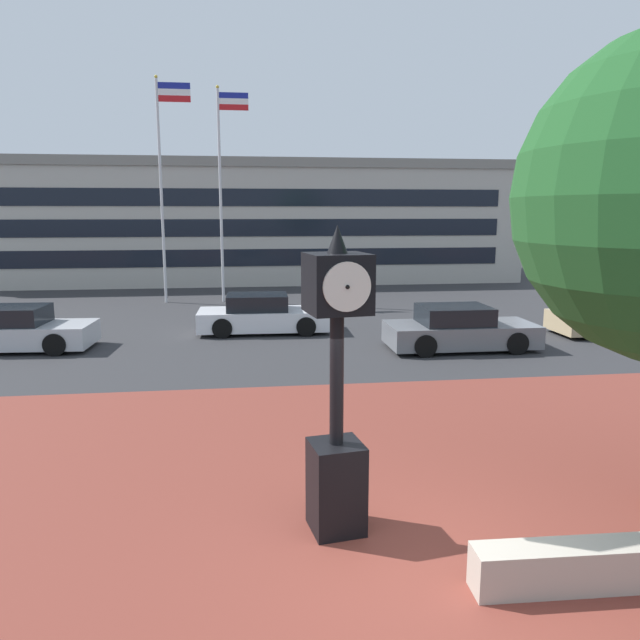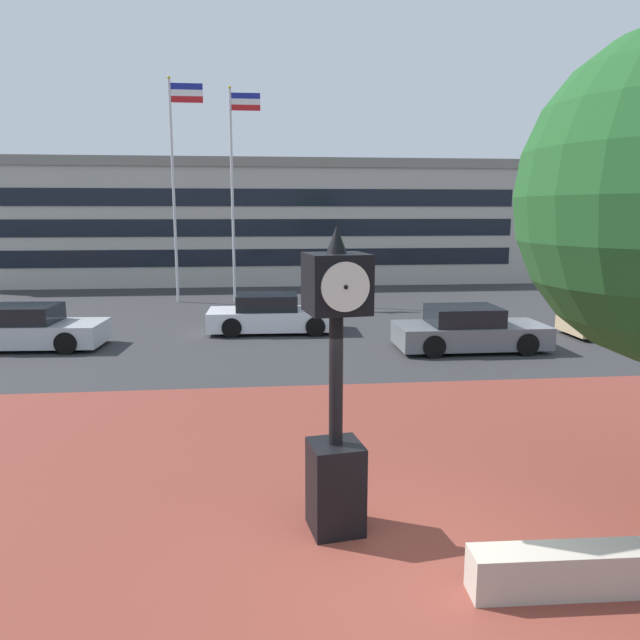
# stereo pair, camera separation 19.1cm
# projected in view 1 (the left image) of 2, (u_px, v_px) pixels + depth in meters

# --- Properties ---
(ground_plane) EXTENTS (200.00, 200.00, 0.00)m
(ground_plane) POSITION_uv_depth(u_px,v_px,m) (424.00, 570.00, 6.80)
(ground_plane) COLOR #2D2D30
(plaza_brick_paving) EXTENTS (44.00, 11.43, 0.01)m
(plaza_brick_paving) POSITION_uv_depth(u_px,v_px,m) (388.00, 499.00, 8.47)
(plaza_brick_paving) COLOR brown
(plaza_brick_paving) RESTS_ON ground
(planter_wall) EXTENTS (3.21, 0.51, 0.50)m
(planter_wall) POSITION_uv_depth(u_px,v_px,m) (617.00, 564.00, 6.47)
(planter_wall) COLOR #ADA393
(planter_wall) RESTS_ON ground
(street_clock) EXTENTS (0.80, 0.84, 3.84)m
(street_clock) POSITION_uv_depth(u_px,v_px,m) (337.00, 395.00, 7.35)
(street_clock) COLOR black
(street_clock) RESTS_ON ground
(car_street_near) EXTENTS (4.22, 2.07, 1.28)m
(car_street_near) POSITION_uv_depth(u_px,v_px,m) (18.00, 331.00, 17.50)
(car_street_near) COLOR #B7BABF
(car_street_near) RESTS_ON ground
(car_street_mid) EXTENTS (4.51, 1.89, 1.28)m
(car_street_mid) POSITION_uv_depth(u_px,v_px,m) (620.00, 317.00, 19.74)
(car_street_mid) COLOR tan
(car_street_mid) RESTS_ON ground
(car_street_far) EXTENTS (4.32, 1.98, 1.28)m
(car_street_far) POSITION_uv_depth(u_px,v_px,m) (459.00, 330.00, 17.62)
(car_street_far) COLOR slate
(car_street_far) RESTS_ON ground
(car_street_distant) EXTENTS (4.37, 1.97, 1.28)m
(car_street_distant) POSITION_uv_depth(u_px,v_px,m) (262.00, 315.00, 20.06)
(car_street_distant) COLOR silver
(car_street_distant) RESTS_ON ground
(flagpole_primary) EXTENTS (1.46, 0.14, 9.60)m
(flagpole_primary) POSITION_uv_depth(u_px,v_px,m) (163.00, 177.00, 25.79)
(flagpole_primary) COLOR silver
(flagpole_primary) RESTS_ON ground
(flagpole_secondary) EXTENTS (1.36, 0.14, 9.25)m
(flagpole_secondary) POSITION_uv_depth(u_px,v_px,m) (222.00, 183.00, 26.15)
(flagpole_secondary) COLOR silver
(flagpole_secondary) RESTS_ON ground
(civic_building) EXTENTS (32.39, 10.71, 6.77)m
(civic_building) POSITION_uv_depth(u_px,v_px,m) (237.00, 221.00, 36.58)
(civic_building) COLOR #B2ADA3
(civic_building) RESTS_ON ground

